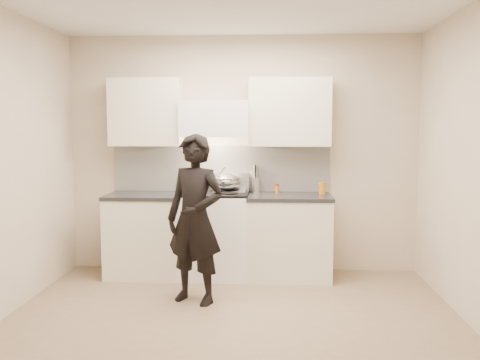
% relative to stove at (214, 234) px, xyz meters
% --- Properties ---
extents(ground_plane, '(4.00, 4.00, 0.00)m').
position_rel_stove_xyz_m(ground_plane, '(0.30, -1.42, -0.47)').
color(ground_plane, '#8B745A').
extents(room_shell, '(4.04, 3.54, 2.70)m').
position_rel_stove_xyz_m(room_shell, '(0.24, -1.05, 1.12)').
color(room_shell, beige).
rests_on(room_shell, ground).
extents(stove, '(0.76, 0.65, 0.96)m').
position_rel_stove_xyz_m(stove, '(0.00, 0.00, 0.00)').
color(stove, white).
rests_on(stove, ground).
extents(counter_right, '(0.92, 0.67, 0.92)m').
position_rel_stove_xyz_m(counter_right, '(0.83, 0.00, -0.01)').
color(counter_right, '#EAE8CD').
rests_on(counter_right, ground).
extents(counter_left, '(0.82, 0.67, 0.92)m').
position_rel_stove_xyz_m(counter_left, '(-0.78, 0.00, -0.01)').
color(counter_left, '#EAE8CD').
rests_on(counter_left, ground).
extents(wok, '(0.36, 0.43, 0.29)m').
position_rel_stove_xyz_m(wok, '(0.12, 0.10, 0.58)').
color(wok, silver).
rests_on(wok, stove).
extents(stock_pot, '(0.35, 0.30, 0.17)m').
position_rel_stove_xyz_m(stock_pot, '(-0.20, -0.13, 0.57)').
color(stock_pot, silver).
rests_on(stock_pot, stove).
extents(utensil_crock, '(0.12, 0.12, 0.32)m').
position_rel_stove_xyz_m(utensil_crock, '(0.45, 0.24, 0.54)').
color(utensil_crock, '#B5B5BC').
rests_on(utensil_crock, counter_right).
extents(spice_jar, '(0.04, 0.04, 0.10)m').
position_rel_stove_xyz_m(spice_jar, '(0.70, 0.20, 0.50)').
color(spice_jar, orange).
rests_on(spice_jar, counter_right).
extents(oil_glass, '(0.08, 0.08, 0.13)m').
position_rel_stove_xyz_m(oil_glass, '(1.20, 0.07, 0.51)').
color(oil_glass, orange).
rests_on(oil_glass, counter_right).
extents(person, '(0.69, 0.59, 1.60)m').
position_rel_stove_xyz_m(person, '(-0.09, -0.90, 0.33)').
color(person, black).
rests_on(person, ground).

